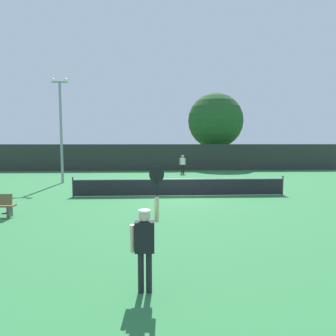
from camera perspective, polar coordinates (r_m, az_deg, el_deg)
ground_plane at (r=16.49m, az=2.21°, el=-5.33°), size 120.00×120.00×0.00m
tennis_net at (r=16.41m, az=2.22°, el=-3.57°), size 11.67×0.08×1.07m
perimeter_fence at (r=30.70m, az=-0.09°, el=2.06°), size 36.55×0.12×2.70m
player_serving at (r=6.01m, az=-4.38°, el=-13.21°), size 0.67×0.39×2.51m
player_receiving at (r=27.48m, az=2.81°, el=1.07°), size 0.57×0.25×1.71m
tennis_ball at (r=19.44m, az=7.22°, el=-3.67°), size 0.07×0.07×0.07m
spare_racket at (r=14.39m, az=-28.29°, el=-7.41°), size 0.28×0.52×0.04m
light_pole at (r=22.73m, az=-19.85°, el=8.04°), size 1.18×0.28×7.43m
large_tree at (r=35.32m, az=9.08°, el=8.90°), size 6.36×6.36×8.55m
parked_car_near at (r=37.41m, az=-13.64°, el=1.59°), size 2.20×4.33×1.69m
parked_car_mid at (r=36.65m, az=2.05°, el=1.66°), size 2.43×4.41×1.69m
parked_car_far at (r=38.22m, az=14.28°, el=1.65°), size 2.01×4.25×1.69m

